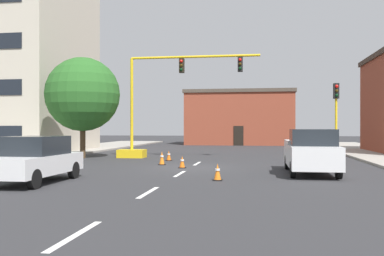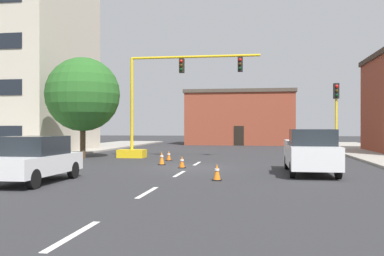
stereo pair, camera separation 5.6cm
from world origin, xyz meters
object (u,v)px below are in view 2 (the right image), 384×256
(traffic_cone_roadside_b, at_px, (169,156))
(pickup_truck_white, at_px, (310,152))
(traffic_light_pole_right, at_px, (336,104))
(traffic_signal_gantry, at_px, (150,124))
(traffic_cone_roadside_d, at_px, (182,162))
(sedan_white_near_left, at_px, (35,159))
(traffic_cone_roadside_a, at_px, (162,158))
(traffic_cone_roadside_c, at_px, (217,172))
(tree_left_near, at_px, (83,94))

(traffic_cone_roadside_b, bearing_deg, pickup_truck_white, -39.04)
(traffic_light_pole_right, bearing_deg, traffic_cone_roadside_b, -170.18)
(traffic_signal_gantry, height_order, traffic_cone_roadside_d, traffic_signal_gantry)
(traffic_signal_gantry, xyz_separation_m, sedan_white_near_left, (-0.94, -13.34, -1.38))
(traffic_signal_gantry, relative_size, sedan_white_near_left, 2.11)
(traffic_signal_gantry, xyz_separation_m, traffic_cone_roadside_b, (1.80, -2.24, -1.96))
(traffic_signal_gantry, relative_size, traffic_cone_roadside_a, 12.70)
(pickup_truck_white, bearing_deg, traffic_cone_roadside_c, -141.46)
(pickup_truck_white, relative_size, traffic_cone_roadside_b, 8.61)
(sedan_white_near_left, bearing_deg, pickup_truck_white, 24.45)
(traffic_cone_roadside_a, xyz_separation_m, traffic_cone_roadside_d, (1.43, -1.65, -0.07))
(traffic_light_pole_right, height_order, pickup_truck_white, traffic_light_pole_right)
(traffic_light_pole_right, distance_m, pickup_truck_white, 8.83)
(tree_left_near, height_order, pickup_truck_white, tree_left_near)
(traffic_cone_roadside_b, height_order, traffic_cone_roadside_d, traffic_cone_roadside_b)
(traffic_light_pole_right, height_order, traffic_cone_roadside_c, traffic_light_pole_right)
(sedan_white_near_left, xyz_separation_m, traffic_cone_roadside_d, (4.40, 6.52, -0.59))
(tree_left_near, relative_size, traffic_cone_roadside_b, 10.74)
(traffic_cone_roadside_a, distance_m, traffic_cone_roadside_b, 2.93)
(traffic_signal_gantry, relative_size, tree_left_near, 1.42)
(traffic_signal_gantry, relative_size, traffic_cone_roadside_b, 15.19)
(traffic_cone_roadside_a, height_order, traffic_cone_roadside_b, traffic_cone_roadside_a)
(sedan_white_near_left, height_order, traffic_cone_roadside_c, sedan_white_near_left)
(traffic_light_pole_right, height_order, sedan_white_near_left, traffic_light_pole_right)
(tree_left_near, bearing_deg, traffic_light_pole_right, 1.86)
(traffic_cone_roadside_d, bearing_deg, traffic_cone_roadside_b, 109.94)
(traffic_cone_roadside_b, relative_size, traffic_cone_roadside_c, 0.94)
(traffic_signal_gantry, height_order, traffic_cone_roadside_b, traffic_signal_gantry)
(tree_left_near, xyz_separation_m, traffic_cone_roadside_d, (7.80, -5.82, -3.96))
(traffic_cone_roadside_b, xyz_separation_m, traffic_cone_roadside_d, (1.66, -4.58, -0.01))
(traffic_signal_gantry, relative_size, pickup_truck_white, 1.76)
(traffic_signal_gantry, relative_size, traffic_cone_roadside_c, 14.35)
(traffic_light_pole_right, relative_size, traffic_cone_roadside_c, 7.23)
(traffic_light_pole_right, bearing_deg, traffic_cone_roadside_a, -154.87)
(sedan_white_near_left, distance_m, traffic_cone_roadside_a, 8.71)
(traffic_cone_roadside_c, height_order, traffic_cone_roadside_d, traffic_cone_roadside_c)
(pickup_truck_white, height_order, traffic_cone_roadside_d, pickup_truck_white)
(sedan_white_near_left, relative_size, traffic_cone_roadside_c, 6.80)
(traffic_cone_roadside_a, distance_m, traffic_cone_roadside_d, 2.19)
(traffic_cone_roadside_a, xyz_separation_m, traffic_cone_roadside_c, (3.69, -6.46, -0.04))
(traffic_signal_gantry, bearing_deg, pickup_truck_white, -41.74)
(traffic_signal_gantry, height_order, pickup_truck_white, traffic_signal_gantry)
(traffic_signal_gantry, bearing_deg, traffic_cone_roadside_c, -63.79)
(traffic_cone_roadside_a, relative_size, traffic_cone_roadside_b, 1.20)
(traffic_cone_roadside_a, bearing_deg, traffic_signal_gantry, 111.48)
(pickup_truck_white, xyz_separation_m, traffic_cone_roadside_d, (-6.12, 1.74, -0.67))
(tree_left_near, xyz_separation_m, traffic_cone_roadside_a, (6.37, -4.17, -3.89))
(traffic_signal_gantry, distance_m, traffic_cone_roadside_c, 13.10)
(sedan_white_near_left, bearing_deg, tree_left_near, 105.40)
(traffic_light_pole_right, height_order, traffic_cone_roadside_d, traffic_light_pole_right)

